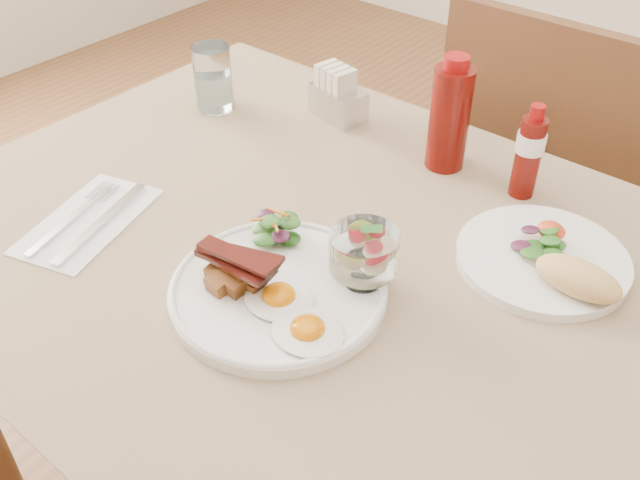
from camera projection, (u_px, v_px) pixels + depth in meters
table at (358, 317)px, 1.01m from camera, size 1.33×0.88×0.75m
chair_far at (547, 193)px, 1.50m from camera, size 0.42×0.42×0.93m
main_plate at (278, 292)px, 0.91m from camera, size 0.28×0.28×0.02m
fried_eggs at (293, 313)px, 0.86m from camera, size 0.18×0.13×0.03m
bacon_potato_pile at (234, 269)px, 0.89m from camera, size 0.13×0.07×0.06m
side_salad at (276, 229)px, 0.97m from camera, size 0.08×0.08×0.04m
fruit_cup at (364, 251)px, 0.89m from camera, size 0.09×0.09×0.09m
second_plate at (551, 262)px, 0.95m from camera, size 0.24×0.23×0.06m
ketchup_bottle at (450, 116)px, 1.11m from camera, size 0.08×0.08×0.19m
hot_sauce_bottle at (529, 153)px, 1.06m from camera, size 0.06×0.06×0.15m
sugar_caddy at (337, 97)px, 1.27m from camera, size 0.11×0.08×0.09m
water_glass at (213, 82)px, 1.29m from camera, size 0.07×0.07×0.12m
napkin_cutlery at (88, 221)px, 1.04m from camera, size 0.18×0.25×0.01m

